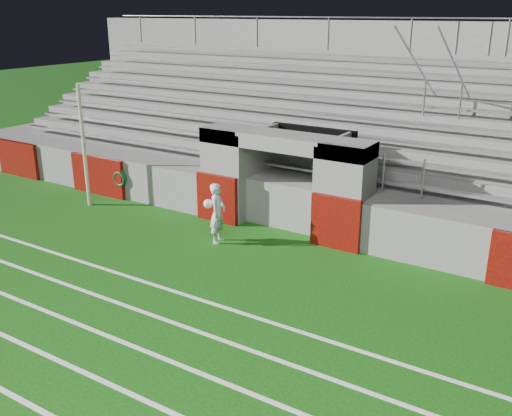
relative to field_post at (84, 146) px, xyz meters
The scene contains 6 objects.
ground 6.55m from the field_post, 18.79° to the right, with size 90.00×90.00×0.00m, color #10460B.
field_post is the anchor object (origin of this frame).
field_markings 9.38m from the field_post, 49.73° to the right, with size 28.00×8.09×0.01m.
stadium_structure 8.42m from the field_post, 44.96° to the left, with size 26.00×8.48×5.42m.
goalkeeper_with_ball 5.16m from the field_post, ahead, with size 0.56×0.64×1.56m.
hose_coil 1.50m from the field_post, 63.63° to the left, with size 0.50×0.14×0.57m.
Camera 1 is at (7.13, -9.22, 5.64)m, focal length 40.00 mm.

